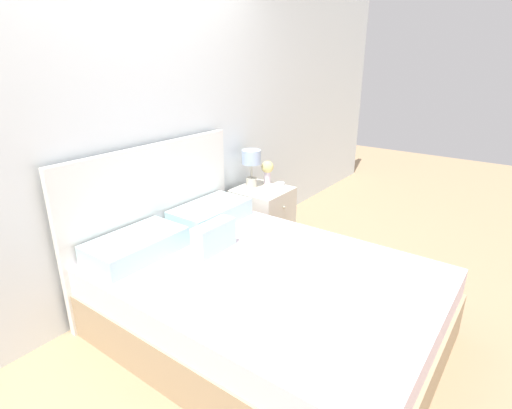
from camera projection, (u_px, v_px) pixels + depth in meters
The scene contains 7 objects.
ground_plane at pixel (160, 283), 3.27m from camera, with size 12.00×12.00×0.00m, color tan.
wall_back at pixel (139, 123), 2.85m from camera, with size 8.00×0.06×2.60m.
bed at pixel (255, 294), 2.64m from camera, with size 1.56×2.11×1.15m.
nightstand at pixel (262, 217), 3.84m from camera, with size 0.48×0.50×0.58m.
table_lamp at pixel (251, 161), 3.72m from camera, with size 0.18×0.18×0.35m.
flower_vase at pixel (268, 169), 3.85m from camera, with size 0.12×0.12×0.23m.
teacup at pixel (280, 186), 3.74m from camera, with size 0.13×0.13×0.06m.
Camera 1 is at (-1.82, -2.31, 1.76)m, focal length 28.00 mm.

